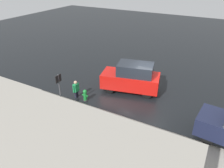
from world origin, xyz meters
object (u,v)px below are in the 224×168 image
Objects in this scene: moving_hatchback at (132,78)px; pedestrian at (76,88)px; sign_post at (60,87)px; fire_hydrant at (85,95)px.

pedestrian is (2.83, 2.56, -0.34)m from moving_hatchback.
sign_post is (2.68, 4.21, 0.55)m from moving_hatchback.
moving_hatchback is at bearing -128.17° from fire_hydrant.
moving_hatchback is at bearing -137.87° from pedestrian.
sign_post reaches higher than moving_hatchback.
sign_post reaches higher than fire_hydrant.
pedestrian is at bearing -84.71° from sign_post.
fire_hydrant is at bearing 174.44° from pedestrian.
moving_hatchback reaches higher than fire_hydrant.
sign_post is at bearing 57.52° from moving_hatchback.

